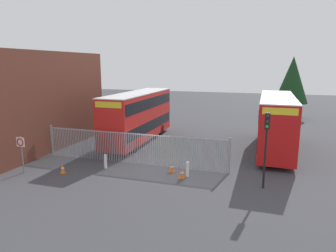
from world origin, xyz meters
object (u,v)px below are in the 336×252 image
(traffic_cone_mid_forecourt, at_px, (172,168))
(traffic_cone_near_kerb, at_px, (182,174))
(traffic_light_kerbside, at_px, (266,137))
(double_decker_bus_behind_fence_left, at_px, (276,121))
(bollard_center_front, at_px, (188,169))
(bollard_near_left, at_px, (105,161))
(traffic_cone_by_gate, at_px, (63,169))
(speed_limit_sign_post, at_px, (21,146))
(double_decker_bus_near_gate, at_px, (138,115))

(traffic_cone_mid_forecourt, distance_m, traffic_cone_near_kerb, 1.24)
(traffic_light_kerbside, bearing_deg, traffic_cone_near_kerb, 179.20)
(double_decker_bus_behind_fence_left, relative_size, traffic_cone_near_kerb, 18.32)
(double_decker_bus_behind_fence_left, xyz_separation_m, traffic_cone_near_kerb, (-5.51, -8.17, -2.13))
(double_decker_bus_behind_fence_left, xyz_separation_m, bollard_center_front, (-5.25, -7.79, -1.95))
(bollard_near_left, bearing_deg, bollard_center_front, 1.93)
(traffic_cone_mid_forecourt, height_order, traffic_cone_near_kerb, same)
(traffic_cone_by_gate, bearing_deg, speed_limit_sign_post, -162.55)
(bollard_near_left, distance_m, traffic_light_kerbside, 10.44)
(bollard_near_left, distance_m, bollard_center_front, 5.63)
(traffic_cone_by_gate, bearing_deg, bollard_center_front, 13.36)
(double_decker_bus_near_gate, relative_size, traffic_cone_near_kerb, 18.32)
(double_decker_bus_near_gate, bearing_deg, bollard_center_front, -48.71)
(double_decker_bus_behind_fence_left, bearing_deg, traffic_cone_near_kerb, -124.02)
(traffic_cone_by_gate, relative_size, speed_limit_sign_post, 0.25)
(double_decker_bus_behind_fence_left, distance_m, speed_limit_sign_post, 18.66)
(traffic_cone_near_kerb, relative_size, speed_limit_sign_post, 0.25)
(traffic_cone_by_gate, bearing_deg, traffic_cone_near_kerb, 11.09)
(traffic_cone_mid_forecourt, bearing_deg, traffic_cone_by_gate, -160.70)
(bollard_near_left, relative_size, speed_limit_sign_post, 0.40)
(double_decker_bus_behind_fence_left, bearing_deg, double_decker_bus_near_gate, -177.73)
(bollard_near_left, bearing_deg, traffic_cone_near_kerb, -1.97)
(bollard_center_front, bearing_deg, speed_limit_sign_post, -165.65)
(double_decker_bus_near_gate, bearing_deg, traffic_cone_mid_forecourt, -52.46)
(traffic_cone_by_gate, xyz_separation_m, traffic_cone_mid_forecourt, (6.62, 2.32, 0.00))
(bollard_near_left, xyz_separation_m, traffic_cone_mid_forecourt, (4.46, 0.66, -0.19))
(double_decker_bus_near_gate, relative_size, bollard_near_left, 11.38)
(bollard_near_left, height_order, traffic_cone_mid_forecourt, bollard_near_left)
(traffic_cone_by_gate, bearing_deg, bollard_near_left, 37.48)
(traffic_cone_by_gate, distance_m, traffic_light_kerbside, 12.67)
(traffic_cone_near_kerb, height_order, speed_limit_sign_post, speed_limit_sign_post)
(traffic_light_kerbside, bearing_deg, traffic_cone_by_gate, -173.46)
(double_decker_bus_near_gate, xyz_separation_m, traffic_cone_mid_forecourt, (5.27, -6.86, -2.13))
(traffic_light_kerbside, bearing_deg, bollard_near_left, 178.58)
(double_decker_bus_behind_fence_left, bearing_deg, bollard_near_left, -143.72)
(double_decker_bus_behind_fence_left, xyz_separation_m, speed_limit_sign_post, (-15.47, -10.41, -0.65))
(double_decker_bus_near_gate, bearing_deg, traffic_cone_near_kerb, -51.29)
(double_decker_bus_near_gate, bearing_deg, speed_limit_sign_post, -110.82)
(double_decker_bus_behind_fence_left, relative_size, bollard_near_left, 11.38)
(bollard_near_left, height_order, traffic_cone_by_gate, bollard_near_left)
(double_decker_bus_behind_fence_left, bearing_deg, traffic_cone_by_gate, -143.52)
(bollard_center_front, bearing_deg, traffic_cone_mid_forecourt, 158.06)
(double_decker_bus_near_gate, xyz_separation_m, traffic_cone_by_gate, (-1.35, -9.18, -2.13))
(double_decker_bus_near_gate, height_order, speed_limit_sign_post, double_decker_bus_near_gate)
(double_decker_bus_near_gate, bearing_deg, double_decker_bus_behind_fence_left, 2.27)
(double_decker_bus_behind_fence_left, height_order, speed_limit_sign_post, double_decker_bus_behind_fence_left)
(bollard_center_front, height_order, traffic_cone_by_gate, bollard_center_front)
(double_decker_bus_behind_fence_left, relative_size, bollard_center_front, 11.38)
(traffic_light_kerbside, bearing_deg, traffic_cone_mid_forecourt, 170.88)
(traffic_light_kerbside, bearing_deg, double_decker_bus_near_gate, 144.62)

